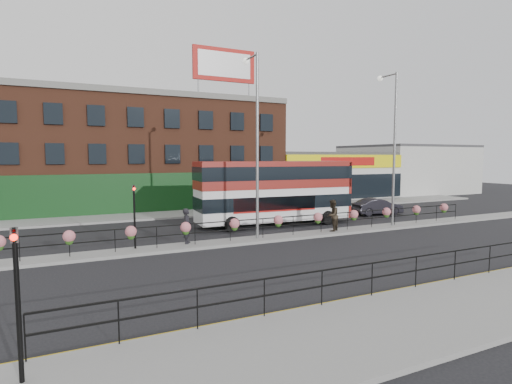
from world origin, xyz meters
name	(u,v)px	position (x,y,z in m)	size (l,w,h in m)	color
ground	(278,239)	(0.00, 0.00, 0.00)	(120.00, 120.00, 0.00)	black
south_pavement	(464,307)	(0.00, -12.00, 0.07)	(60.00, 4.00, 0.15)	gray
north_pavement	(210,212)	(0.00, 12.00, 0.07)	(60.00, 4.00, 0.15)	gray
median	(278,238)	(0.00, 0.00, 0.07)	(60.00, 1.60, 0.15)	gray
yellow_line_inner	(407,288)	(0.00, -9.70, 0.01)	(60.00, 0.10, 0.01)	gold
yellow_line_outer	(410,289)	(0.00, -9.88, 0.01)	(60.00, 0.10, 0.01)	gold
brick_building	(144,153)	(-4.00, 19.96, 5.13)	(25.00, 12.21, 10.30)	brown
supermarket	(316,175)	(16.00, 19.90, 2.65)	(15.00, 12.25, 5.30)	silver
warehouse_east	(406,169)	(30.75, 20.00, 3.15)	(14.50, 12.00, 6.30)	#B6B7B1
billboard	(224,65)	(2.50, 14.99, 13.18)	(6.00, 0.29, 4.40)	#A3100B
median_railing	(278,221)	(0.00, 0.00, 1.05)	(30.04, 0.56, 1.23)	black
south_railing	(372,272)	(-2.00, -10.10, 0.96)	(20.04, 0.05, 1.12)	black
double_decker_bus	(275,186)	(2.07, 4.23, 2.74)	(11.13, 3.20, 4.46)	silver
car	(377,207)	(12.03, 4.99, 0.68)	(4.30, 1.97, 1.37)	black
pedestrian_a	(187,226)	(-5.30, 0.42, 1.09)	(0.69, 0.81, 1.88)	black
pedestrian_b	(332,215)	(3.82, 0.00, 1.13)	(1.20, 1.14, 1.96)	black
lamp_column_west	(255,130)	(-1.34, 0.29, 6.28)	(0.37, 1.81, 10.34)	slate
lamp_column_east	(392,136)	(8.78, 0.26, 6.18)	(0.37, 1.79, 10.18)	slate
traffic_light_south	(16,271)	(-12.00, -11.01, 2.47)	(0.15, 0.28, 3.65)	black
traffic_light_median	(134,203)	(-8.00, 0.39, 2.47)	(0.15, 0.28, 3.65)	black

